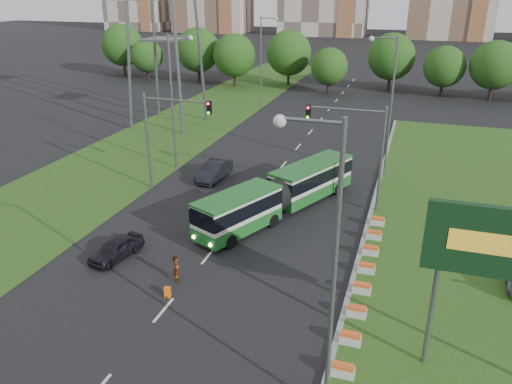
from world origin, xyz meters
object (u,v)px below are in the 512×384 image
(articulated_bus, at_px, (277,193))
(car_left_far, at_px, (214,171))
(billboard, at_px, (504,252))
(pedestrian, at_px, (176,269))
(traffic_mast_left, at_px, (165,127))
(car_left_near, at_px, (116,248))
(traffic_mast_median, at_px, (360,141))
(shopping_trolley, at_px, (167,292))

(articulated_bus, relative_size, car_left_far, 3.30)
(billboard, height_order, pedestrian, billboard)
(traffic_mast_left, bearing_deg, car_left_far, 53.77)
(billboard, distance_m, car_left_near, 21.68)
(traffic_mast_left, relative_size, pedestrian, 4.90)
(traffic_mast_median, distance_m, articulated_bus, 7.09)
(car_left_near, bearing_deg, traffic_mast_median, 55.14)
(car_left_near, xyz_separation_m, pedestrian, (4.77, -1.26, 0.16))
(billboard, distance_m, pedestrian, 16.92)
(traffic_mast_left, xyz_separation_m, pedestrian, (6.82, -12.25, -4.53))
(pedestrian, xyz_separation_m, shopping_trolley, (0.21, -1.59, -0.53))
(traffic_mast_left, xyz_separation_m, shopping_trolley, (7.03, -13.84, -5.06))
(traffic_mast_left, bearing_deg, car_left_near, -79.46)
(shopping_trolley, bearing_deg, traffic_mast_median, 42.21)
(car_left_near, relative_size, car_left_far, 0.82)
(car_left_near, relative_size, pedestrian, 2.35)
(articulated_bus, distance_m, pedestrian, 11.23)
(traffic_mast_median, xyz_separation_m, traffic_mast_left, (-15.16, -1.00, 0.00))
(traffic_mast_median, xyz_separation_m, pedestrian, (-8.34, -13.25, -4.53))
(shopping_trolley, bearing_deg, car_left_near, 131.20)
(billboard, height_order, car_left_near, billboard)
(billboard, xyz_separation_m, car_left_near, (-20.58, 4.01, -5.51))
(billboard, bearing_deg, articulated_bus, 133.62)
(billboard, distance_m, traffic_mast_median, 17.68)
(traffic_mast_left, height_order, articulated_bus, traffic_mast_left)
(billboard, bearing_deg, traffic_mast_median, 115.03)
(billboard, relative_size, traffic_mast_median, 1.00)
(traffic_mast_left, height_order, pedestrian, traffic_mast_left)
(billboard, bearing_deg, shopping_trolley, 175.73)
(articulated_bus, distance_m, car_left_near, 12.28)
(billboard, xyz_separation_m, shopping_trolley, (-15.60, 1.16, -5.88))
(pedestrian, bearing_deg, traffic_mast_median, -56.46)
(articulated_bus, relative_size, shopping_trolley, 26.55)
(traffic_mast_median, height_order, pedestrian, traffic_mast_median)
(car_left_near, height_order, pedestrian, pedestrian)
(billboard, distance_m, traffic_mast_left, 27.16)
(articulated_bus, bearing_deg, traffic_mast_median, 48.23)
(car_left_far, distance_m, pedestrian, 16.34)
(car_left_far, bearing_deg, traffic_mast_left, -123.27)
(traffic_mast_median, height_order, articulated_bus, traffic_mast_median)
(traffic_mast_left, distance_m, car_left_near, 12.13)
(traffic_mast_left, bearing_deg, traffic_mast_median, 3.77)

